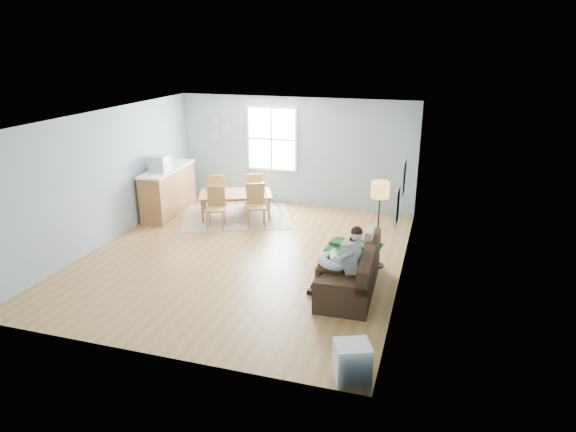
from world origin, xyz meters
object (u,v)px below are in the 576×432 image
(chair_se, at_px, (256,202))
(monitor, at_px, (160,164))
(father, at_px, (343,259))
(floor_lamp, at_px, (380,197))
(chair_ne, at_px, (254,189))
(storage_cube, at_px, (351,361))
(chair_sw, at_px, (216,205))
(dining_table, at_px, (236,205))
(chair_nw, at_px, (217,190))
(sofa, at_px, (352,275))
(toddler, at_px, (351,248))
(baby_swing, at_px, (261,204))
(counter, at_px, (169,190))

(chair_se, height_order, monitor, monitor)
(father, xyz_separation_m, floor_lamp, (0.37, 1.38, 0.67))
(chair_ne, bearing_deg, storage_cube, -59.46)
(storage_cube, xyz_separation_m, chair_sw, (-3.89, 4.52, 0.29))
(dining_table, xyz_separation_m, chair_nw, (-0.66, 0.40, 0.22))
(chair_nw, bearing_deg, chair_se, -31.14)
(chair_sw, relative_size, monitor, 2.34)
(sofa, bearing_deg, dining_table, 138.67)
(monitor, bearing_deg, toddler, -24.14)
(sofa, relative_size, toddler, 2.44)
(storage_cube, height_order, monitor, monitor)
(chair_nw, bearing_deg, baby_swing, -16.72)
(chair_nw, height_order, monitor, monitor)
(sofa, height_order, counter, counter)
(father, xyz_separation_m, monitor, (-4.81, 2.64, 0.64))
(monitor, bearing_deg, counter, 96.92)
(toddler, distance_m, chair_ne, 4.62)
(toddler, relative_size, storage_cube, 1.49)
(chair_sw, xyz_separation_m, chair_ne, (0.35, 1.48, -0.00))
(chair_nw, bearing_deg, dining_table, -31.14)
(sofa, bearing_deg, monitor, 154.46)
(toddler, relative_size, chair_ne, 0.89)
(chair_se, height_order, baby_swing, chair_se)
(chair_nw, bearing_deg, counter, -150.73)
(chair_se, bearing_deg, chair_nw, 148.86)
(baby_swing, bearing_deg, chair_ne, 120.78)
(father, bearing_deg, floor_lamp, 74.91)
(sofa, distance_m, father, 0.50)
(toddler, relative_size, dining_table, 0.48)
(monitor, bearing_deg, father, -28.72)
(chair_sw, distance_m, chair_nw, 1.23)
(floor_lamp, relative_size, chair_nw, 1.80)
(storage_cube, xyz_separation_m, baby_swing, (-3.11, 5.28, 0.14))
(sofa, xyz_separation_m, counter, (-4.97, 2.73, 0.29))
(chair_se, distance_m, monitor, 2.40)
(counter, relative_size, monitor, 5.20)
(sofa, xyz_separation_m, storage_cube, (0.42, -2.36, -0.04))
(dining_table, bearing_deg, father, -67.01)
(sofa, height_order, dining_table, sofa)
(floor_lamp, distance_m, chair_ne, 4.32)
(chair_nw, xyz_separation_m, counter, (-1.01, -0.57, 0.06))
(toddler, height_order, chair_se, toddler)
(chair_sw, relative_size, counter, 0.45)
(toddler, relative_size, monitor, 2.06)
(chair_nw, relative_size, chair_ne, 0.98)
(sofa, distance_m, dining_table, 4.40)
(floor_lamp, bearing_deg, chair_ne, 142.92)
(chair_se, height_order, counter, counter)
(father, height_order, baby_swing, father)
(storage_cube, height_order, counter, counter)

